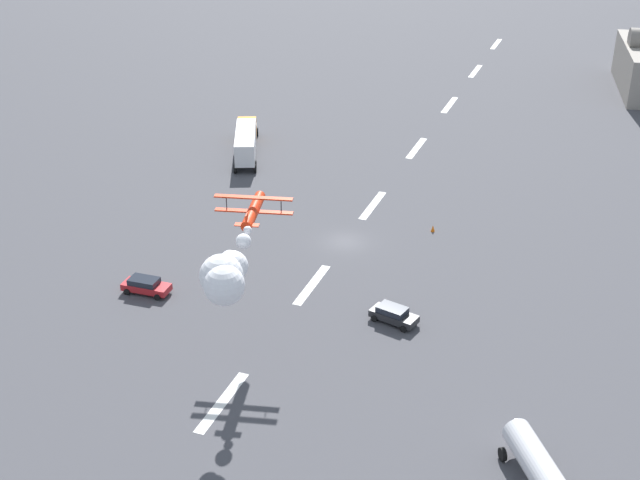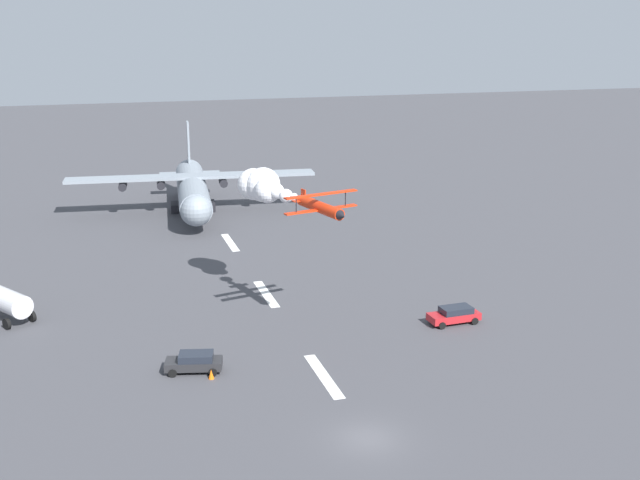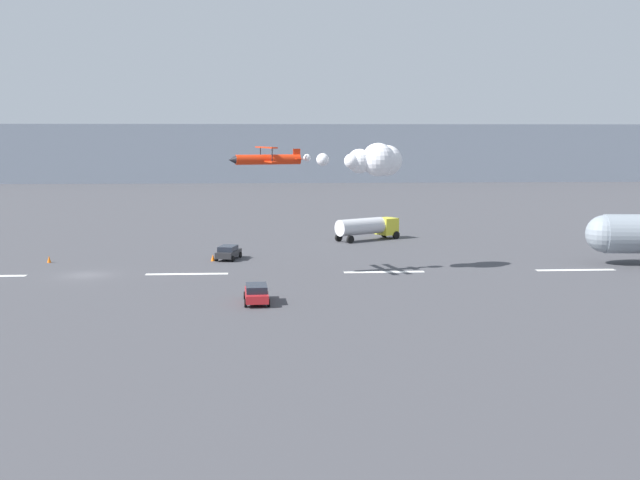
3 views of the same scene
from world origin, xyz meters
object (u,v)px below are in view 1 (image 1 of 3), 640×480
traffic_cone_far (388,307)px  fuel_tanker_truck (543,476)px  stunt_biplane_red (228,270)px  traffic_cone_near (433,228)px  semi_truck_orange (246,140)px  followme_car_yellow (146,285)px  airport_staff_sedan (393,314)px

traffic_cone_far → fuel_tanker_truck: bearing=41.3°
stunt_biplane_red → traffic_cone_near: 35.59m
semi_truck_orange → fuel_tanker_truck: semi_truck_orange is taller
traffic_cone_far → traffic_cone_near: bearing=-179.7°
fuel_tanker_truck → traffic_cone_far: fuel_tanker_truck is taller
followme_car_yellow → traffic_cone_near: size_ratio=6.24×
traffic_cone_near → traffic_cone_far: same height
fuel_tanker_truck → traffic_cone_near: size_ratio=11.76×
fuel_tanker_truck → airport_staff_sedan: 23.16m
semi_truck_orange → airport_staff_sedan: size_ratio=3.11×
fuel_tanker_truck → stunt_biplane_red: bearing=-97.2°
followme_car_yellow → traffic_cone_far: (-5.06, 22.51, -0.44)m
followme_car_yellow → traffic_cone_near: 31.68m
semi_truck_orange → airport_staff_sedan: (32.08, 29.65, -1.31)m
stunt_biplane_red → traffic_cone_far: (-15.68, 8.01, -10.67)m
semi_truck_orange → followme_car_yellow: size_ratio=3.06×
semi_truck_orange → fuel_tanker_truck: 66.83m
semi_truck_orange → traffic_cone_far: (30.48, 28.65, -1.75)m
stunt_biplane_red → traffic_cone_far: stunt_biplane_red is taller
semi_truck_orange → stunt_biplane_red: bearing=24.1°
traffic_cone_near → traffic_cone_far: 17.33m
semi_truck_orange → traffic_cone_near: 31.48m
traffic_cone_far → followme_car_yellow: bearing=-77.3°
semi_truck_orange → traffic_cone_far: bearing=43.2°
airport_staff_sedan → traffic_cone_near: size_ratio=6.15×
semi_truck_orange → traffic_cone_near: bearing=65.3°
airport_staff_sedan → fuel_tanker_truck: bearing=42.0°
stunt_biplane_red → followme_car_yellow: stunt_biplane_red is taller
fuel_tanker_truck → followme_car_yellow: fuel_tanker_truck is taller
followme_car_yellow → fuel_tanker_truck: bearing=70.6°
airport_staff_sedan → followme_car_yellow: bearing=-81.7°
fuel_tanker_truck → traffic_cone_near: bearing=-155.3°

